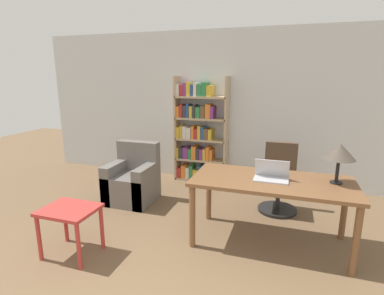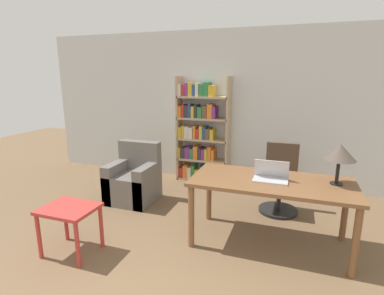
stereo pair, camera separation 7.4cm
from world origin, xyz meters
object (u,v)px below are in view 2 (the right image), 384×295
object	(u,v)px
side_table_blue	(69,215)
office_chair	(280,183)
armchair	(134,181)
table_lamp	(340,153)
bookshelf	(199,132)
desk	(271,188)
laptop	(271,176)

from	to	relation	value
side_table_blue	office_chair	bearing A→B (deg)	42.13
side_table_blue	armchair	size ratio (longest dim) A/B	0.63
table_lamp	bookshelf	size ratio (longest dim) A/B	0.23
desk	office_chair	xyz separation A→B (m)	(0.06, 0.97, -0.26)
laptop	side_table_blue	bearing A→B (deg)	-155.72
laptop	bookshelf	size ratio (longest dim) A/B	0.20
desk	armchair	xyz separation A→B (m)	(-2.12, 0.59, -0.37)
armchair	desk	bearing A→B (deg)	-15.63
office_chair	bookshelf	world-z (taller)	bookshelf
office_chair	side_table_blue	world-z (taller)	office_chair
laptop	side_table_blue	size ratio (longest dim) A/B	0.66
office_chair	bookshelf	bearing A→B (deg)	150.43
table_lamp	armchair	size ratio (longest dim) A/B	0.49
laptop	office_chair	xyz separation A→B (m)	(0.07, 0.98, -0.41)
side_table_blue	bookshelf	bearing A→B (deg)	78.07
table_lamp	office_chair	bearing A→B (deg)	124.89
side_table_blue	armchair	world-z (taller)	armchair
office_chair	side_table_blue	bearing A→B (deg)	-137.87
office_chair	armchair	bearing A→B (deg)	-170.04
desk	table_lamp	size ratio (longest dim) A/B	4.02
side_table_blue	bookshelf	xyz separation A→B (m)	(0.58, 2.74, 0.46)
desk	bookshelf	size ratio (longest dim) A/B	0.93
table_lamp	side_table_blue	bearing A→B (deg)	-159.33
desk	armchair	distance (m)	2.23
table_lamp	bookshelf	xyz separation A→B (m)	(-2.11, 1.73, -0.22)
armchair	bookshelf	size ratio (longest dim) A/B	0.47
table_lamp	armchair	world-z (taller)	table_lamp
bookshelf	side_table_blue	bearing A→B (deg)	-101.93
desk	bookshelf	bearing A→B (deg)	128.40
desk	table_lamp	xyz separation A→B (m)	(0.67, 0.10, 0.44)
table_lamp	bookshelf	bearing A→B (deg)	140.77
laptop	armchair	world-z (taller)	laptop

